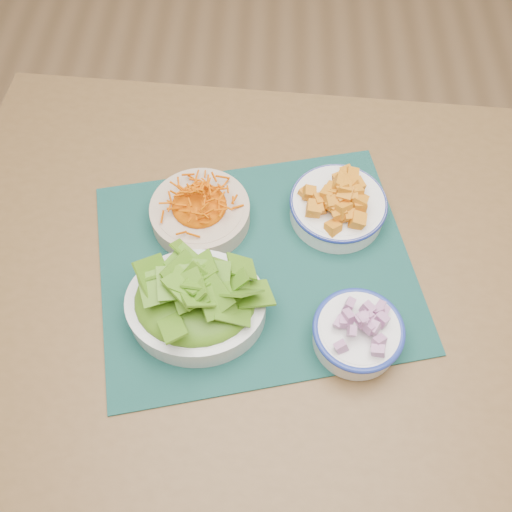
% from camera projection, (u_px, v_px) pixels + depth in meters
% --- Properties ---
extents(ground, '(4.00, 4.00, 0.00)m').
position_uv_depth(ground, '(243.00, 337.00, 1.75)').
color(ground, '#A87D51').
rests_on(ground, ground).
extents(table, '(1.40, 0.98, 0.75)m').
position_uv_depth(table, '(299.00, 293.00, 1.08)').
color(table, brown).
rests_on(table, ground).
extents(placemat, '(0.63, 0.55, 0.00)m').
position_uv_depth(placemat, '(256.00, 265.00, 1.01)').
color(placemat, '#0C2D2A').
rests_on(placemat, table).
extents(carrot_bowl, '(0.20, 0.20, 0.07)m').
position_uv_depth(carrot_bowl, '(200.00, 209.00, 1.04)').
color(carrot_bowl, '#CBB197').
rests_on(carrot_bowl, placemat).
extents(squash_bowl, '(0.18, 0.18, 0.08)m').
position_uv_depth(squash_bowl, '(339.00, 202.00, 1.04)').
color(squash_bowl, white).
rests_on(squash_bowl, placemat).
extents(lettuce_bowl, '(0.23, 0.20, 0.11)m').
position_uv_depth(lettuce_bowl, '(195.00, 300.00, 0.92)').
color(lettuce_bowl, silver).
rests_on(lettuce_bowl, placemat).
extents(onion_bowl, '(0.18, 0.18, 0.08)m').
position_uv_depth(onion_bowl, '(358.00, 331.00, 0.91)').
color(onion_bowl, silver).
rests_on(onion_bowl, placemat).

